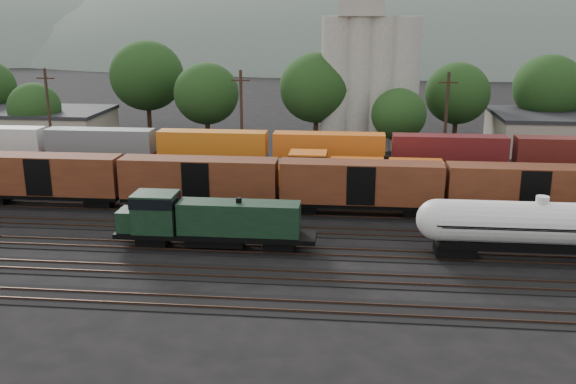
# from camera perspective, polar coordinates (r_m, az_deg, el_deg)

# --- Properties ---
(ground) EXTENTS (600.00, 600.00, 0.00)m
(ground) POSITION_cam_1_polar(r_m,az_deg,el_deg) (56.38, 4.24, -3.61)
(ground) COLOR black
(tracks) EXTENTS (180.00, 33.20, 0.20)m
(tracks) POSITION_cam_1_polar(r_m,az_deg,el_deg) (56.36, 4.25, -3.57)
(tracks) COLOR black
(tracks) RESTS_ON ground
(green_locomotive) EXTENTS (16.27, 2.87, 4.31)m
(green_locomotive) POSITION_cam_1_polar(r_m,az_deg,el_deg) (52.15, -7.45, -2.48)
(green_locomotive) COLOR black
(green_locomotive) RESTS_ON ground
(tank_car_a) EXTENTS (18.71, 3.35, 4.90)m
(tank_car_a) POSITION_cam_1_polar(r_m,az_deg,el_deg) (52.73, 21.46, -2.78)
(tank_car_a) COLOR silver
(tank_car_a) RESTS_ON ground
(tank_car_b) EXTENTS (17.81, 3.19, 4.67)m
(tank_car_b) POSITION_cam_1_polar(r_m,az_deg,el_deg) (52.77, 21.45, -2.91)
(tank_car_b) COLOR silver
(tank_car_b) RESTS_ON ground
(orange_locomotive) EXTENTS (18.66, 3.11, 4.66)m
(orange_locomotive) POSITION_cam_1_polar(r_m,az_deg,el_deg) (65.17, 5.87, 1.48)
(orange_locomotive) COLOR black
(orange_locomotive) RESTS_ON ground
(boxcar_string) EXTENTS (153.60, 2.90, 4.20)m
(boxcar_string) POSITION_cam_1_polar(r_m,az_deg,el_deg) (60.84, 13.75, 0.51)
(boxcar_string) COLOR black
(boxcar_string) RESTS_ON ground
(container_wall) EXTENTS (174.35, 2.60, 5.80)m
(container_wall) POSITION_cam_1_polar(r_m,az_deg,el_deg) (70.52, 13.01, 2.61)
(container_wall) COLOR black
(container_wall) RESTS_ON ground
(grain_silo) EXTENTS (13.40, 5.00, 29.00)m
(grain_silo) POSITION_cam_1_polar(r_m,az_deg,el_deg) (89.49, 7.22, 10.94)
(grain_silo) COLOR #A19E93
(grain_silo) RESTS_ON ground
(industrial_sheds) EXTENTS (119.38, 17.26, 5.10)m
(industrial_sheds) POSITION_cam_1_polar(r_m,az_deg,el_deg) (90.04, 9.17, 5.31)
(industrial_sheds) COLOR #9E937F
(industrial_sheds) RESTS_ON ground
(tree_band) EXTENTS (167.26, 22.60, 14.51)m
(tree_band) POSITION_cam_1_polar(r_m,az_deg,el_deg) (91.21, 3.54, 9.12)
(tree_band) COLOR black
(tree_band) RESTS_ON ground
(utility_poles) EXTENTS (122.20, 0.36, 12.00)m
(utility_poles) POSITION_cam_1_polar(r_m,az_deg,el_deg) (76.20, 4.82, 6.34)
(utility_poles) COLOR black
(utility_poles) RESTS_ON ground
(distant_hills) EXTENTS (860.00, 286.00, 130.00)m
(distant_hills) POSITION_cam_1_polar(r_m,az_deg,el_deg) (316.43, 9.94, 8.50)
(distant_hills) COLOR #59665B
(distant_hills) RESTS_ON ground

